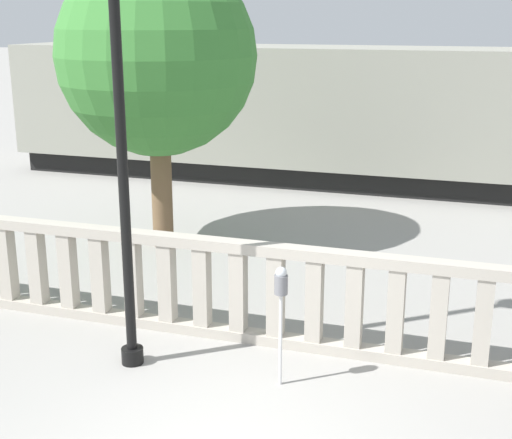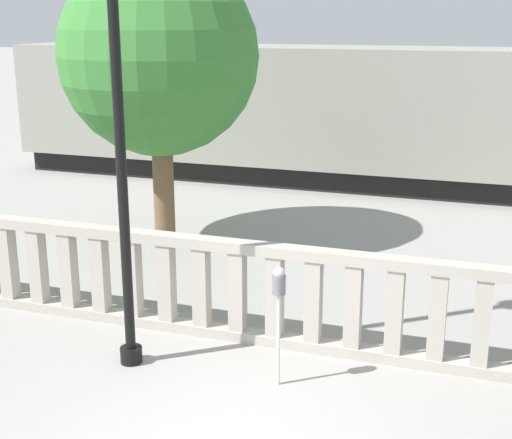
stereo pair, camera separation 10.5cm
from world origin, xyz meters
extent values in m
cube|color=#ADA599|center=(0.00, 2.69, 0.07)|extent=(13.55, 0.24, 0.14)
cube|color=#ADA599|center=(0.00, 2.69, 1.30)|extent=(13.55, 0.24, 0.14)
cube|color=#ADA599|center=(-4.34, 2.69, 0.68)|extent=(0.20, 0.20, 1.09)
cube|color=#ADA599|center=(-3.83, 2.69, 0.68)|extent=(0.20, 0.20, 1.09)
cube|color=#ADA599|center=(-3.32, 2.69, 0.68)|extent=(0.20, 0.20, 1.09)
cube|color=#ADA599|center=(-2.81, 2.69, 0.68)|extent=(0.20, 0.20, 1.09)
cube|color=#ADA599|center=(-2.30, 2.69, 0.68)|extent=(0.20, 0.20, 1.09)
cube|color=#ADA599|center=(-1.79, 2.69, 0.68)|extent=(0.20, 0.20, 1.09)
cube|color=#ADA599|center=(-1.28, 2.69, 0.68)|extent=(0.20, 0.20, 1.09)
cube|color=#ADA599|center=(-0.77, 2.69, 0.68)|extent=(0.20, 0.20, 1.09)
cube|color=#ADA599|center=(-0.26, 2.69, 0.68)|extent=(0.20, 0.20, 1.09)
cube|color=#ADA599|center=(0.26, 2.69, 0.68)|extent=(0.20, 0.20, 1.09)
cube|color=#ADA599|center=(0.77, 2.69, 0.68)|extent=(0.20, 0.20, 1.09)
cube|color=#ADA599|center=(1.28, 2.69, 0.68)|extent=(0.20, 0.20, 1.09)
cube|color=#ADA599|center=(1.79, 2.69, 0.68)|extent=(0.20, 0.20, 1.09)
cube|color=#ADA599|center=(2.30, 2.69, 0.68)|extent=(0.20, 0.20, 1.09)
cylinder|color=black|center=(-1.79, 1.64, 0.10)|extent=(0.27, 0.27, 0.20)
cylinder|color=black|center=(-1.79, 1.64, 3.29)|extent=(0.12, 0.12, 6.17)
cylinder|color=silver|center=(0.10, 1.70, 0.57)|extent=(0.04, 0.04, 1.13)
cylinder|color=slate|center=(0.10, 1.70, 1.24)|extent=(0.15, 0.15, 0.22)
sphere|color=#B2B7BC|center=(0.10, 1.70, 1.39)|extent=(0.13, 0.13, 0.13)
cube|color=black|center=(-0.96, 12.15, 0.28)|extent=(17.87, 2.09, 0.55)
cube|color=gray|center=(-0.96, 12.15, 1.99)|extent=(18.23, 2.62, 2.87)
cylinder|color=brown|center=(-3.47, 6.11, 1.08)|extent=(0.38, 0.38, 2.16)
sphere|color=#387A33|center=(-3.47, 6.11, 3.48)|extent=(3.54, 3.54, 3.54)
camera|label=1|loc=(2.15, -5.51, 4.14)|focal=50.00mm
camera|label=2|loc=(2.25, -5.48, 4.14)|focal=50.00mm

